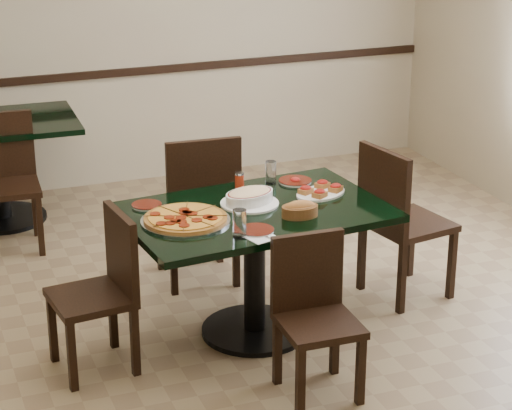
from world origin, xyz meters
name	(u,v)px	position (x,y,z in m)	size (l,w,h in m)	color
floor	(257,325)	(0.00, 0.00, 0.00)	(5.50, 5.50, 0.00)	olive
room_shell	(305,53)	(1.02, 1.73, 1.17)	(5.50, 5.50, 5.50)	white
main_table	(255,240)	(-0.04, -0.07, 0.57)	(1.49, 1.04, 0.75)	black
chair_far	(200,201)	(-0.12, 0.66, 0.55)	(0.48, 0.48, 0.98)	black
chair_near	(314,307)	(0.02, -0.73, 0.45)	(0.39, 0.39, 0.81)	black
chair_right	(397,214)	(0.92, 0.06, 0.54)	(0.52, 0.52, 0.96)	black
chair_left	(104,283)	(-0.90, -0.13, 0.47)	(0.44, 0.44, 0.85)	black
back_chair_near	(5,174)	(-1.15, 1.74, 0.51)	(0.45, 0.45, 0.91)	black
pepperoni_pizza	(185,219)	(-0.45, -0.12, 0.77)	(0.47, 0.47, 0.04)	#B5B5BC
lasagna_casserole	(249,197)	(-0.04, 0.00, 0.80)	(0.33, 0.32, 0.09)	white
bread_basket	(300,209)	(0.14, -0.26, 0.79)	(0.21, 0.15, 0.09)	brown
bruschetta_platter	(321,191)	(0.39, 0.01, 0.77)	(0.38, 0.32, 0.05)	white
side_plate_near	(256,230)	(-0.15, -0.38, 0.76)	(0.18, 0.18, 0.02)	white
side_plate_far_r	(295,181)	(0.33, 0.25, 0.76)	(0.19, 0.19, 0.03)	white
side_plate_far_l	(147,205)	(-0.58, 0.17, 0.76)	(0.16, 0.16, 0.02)	white
napkin_setting	(261,237)	(-0.16, -0.46, 0.75)	(0.18, 0.18, 0.01)	white
water_glass_a	(271,172)	(0.20, 0.29, 0.82)	(0.06, 0.06, 0.13)	silver
water_glass_b	(240,224)	(-0.26, -0.42, 0.82)	(0.07, 0.07, 0.15)	silver
pepper_shaker	(239,180)	(0.00, 0.28, 0.80)	(0.05, 0.05, 0.09)	#AB3012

